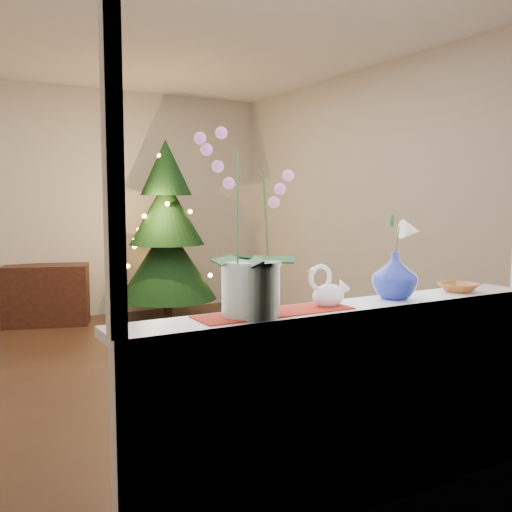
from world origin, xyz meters
The scene contains 17 objects.
ground centered at (0.00, 0.00, 0.00)m, with size 5.00×5.00×0.00m, color #331F15.
wall_back centered at (0.00, 2.50, 1.35)m, with size 4.50×0.10×2.70m, color beige.
wall_front centered at (0.00, -2.50, 1.35)m, with size 4.50×0.10×2.70m, color beige.
wall_right centered at (2.25, 0.00, 1.35)m, with size 0.10×5.00×2.70m, color beige.
ceiling centered at (0.00, 0.00, 2.70)m, with size 5.00×5.00×0.00m, color white.
window_apron centered at (0.00, -2.46, 0.44)m, with size 2.20×0.08×0.88m, color white.
windowsill centered at (0.00, -2.37, 0.90)m, with size 2.20×0.26×0.04m, color white.
window_frame centered at (0.00, -2.47, 1.70)m, with size 2.22×0.06×1.60m, color white, non-canonical shape.
runner centered at (-0.38, -2.37, 0.92)m, with size 0.70×0.20×0.01m, color maroon.
orchid_pot centered at (-0.50, -2.38, 1.30)m, with size 0.26×0.26×0.75m, color beige, non-canonical shape.
swan centered at (-0.10, -2.37, 1.01)m, with size 0.21×0.10×0.18m, color white, non-canonical shape.
blue_vase centered at (0.30, -2.35, 1.05)m, with size 0.25×0.25×0.26m, color navy.
lily centered at (0.30, -2.35, 1.28)m, with size 0.14×0.08×0.19m, color silver, non-canonical shape.
paperweight centered at (0.34, -2.38, 0.96)m, with size 0.07×0.07×0.07m, color white.
amber_dish centered at (0.73, -2.37, 0.94)m, with size 0.16×0.16×0.04m, color #995521.
xmas_tree centered at (0.76, 1.86, 1.04)m, with size 1.14×1.14×2.08m, color black, non-canonical shape.
side_table centered at (-0.52, 2.25, 0.34)m, with size 0.89×0.45×0.67m, color black.
Camera 1 is at (-1.62, -4.37, 1.39)m, focal length 40.00 mm.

